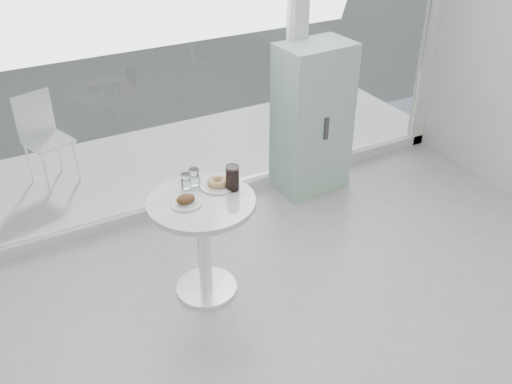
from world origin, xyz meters
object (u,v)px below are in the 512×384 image
patio_chair (43,133)px  cola_glass (232,178)px  plate_fritter (186,201)px  water_tumbler_a (186,182)px  main_table (203,227)px  mint_cabinet (312,119)px  water_tumbler_b (194,178)px  plate_donut (218,184)px

patio_chair → cola_glass: size_ratio=4.75×
plate_fritter → cola_glass: bearing=3.8°
plate_fritter → water_tumbler_a: (0.08, 0.19, 0.02)m
main_table → plate_fritter: 0.27m
plate_fritter → cola_glass: size_ratio=1.16×
main_table → water_tumbler_a: bearing=98.3°
mint_cabinet → plate_fritter: bearing=-153.9°
patio_chair → water_tumbler_b: (0.69, -1.87, 0.30)m
mint_cabinet → cola_glass: 1.49m
plate_donut → cola_glass: bearing=-49.1°
plate_fritter → cola_glass: (0.35, 0.02, 0.06)m
main_table → water_tumbler_b: water_tumbler_b is taller
plate_donut → water_tumbler_a: size_ratio=2.27×
water_tumbler_a → water_tumbler_b: size_ratio=0.90×
patio_chair → water_tumbler_b: water_tumbler_b is taller
main_table → cola_glass: bearing=5.0°
mint_cabinet → patio_chair: mint_cabinet is taller
patio_chair → water_tumbler_a: 2.01m
cola_glass → plate_fritter: bearing=-176.2°
water_tumbler_b → main_table: bearing=-100.9°
mint_cabinet → cola_glass: size_ratio=7.74×
water_tumbler_b → cola_glass: (0.20, -0.18, 0.03)m
water_tumbler_b → plate_donut: bearing=-35.7°
water_tumbler_b → cola_glass: size_ratio=0.69×
plate_fritter → water_tumbler_b: size_ratio=1.69×
main_table → plate_fritter: size_ratio=3.77×
mint_cabinet → plate_fritter: size_ratio=6.65×
patio_chair → cola_glass: bearing=-85.1°
cola_glass → mint_cabinet: bearing=35.4°
plate_donut → water_tumbler_a: bearing=157.5°
cola_glass → plate_donut: bearing=130.9°
patio_chair → plate_fritter: size_ratio=4.08×
water_tumbler_b → plate_fritter: bearing=-125.6°
main_table → patio_chair: (-0.66, 2.07, -0.03)m
main_table → mint_cabinet: 1.70m
plate_donut → cola_glass: 0.13m
mint_cabinet → water_tumbler_b: (-1.41, -0.68, 0.14)m
main_table → cola_glass: cola_glass is taller
main_table → cola_glass: size_ratio=4.39×
main_table → water_tumbler_b: size_ratio=6.38×
patio_chair → plate_donut: size_ratio=3.40×
plate_donut → cola_glass: cola_glass is taller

